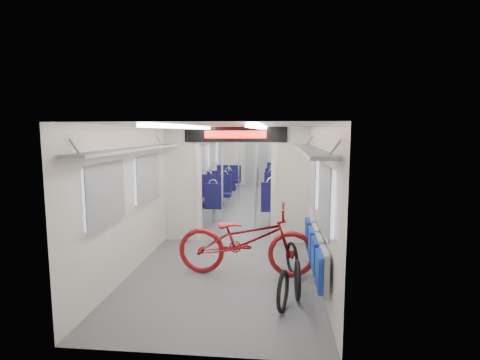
{
  "coord_description": "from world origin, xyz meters",
  "views": [
    {
      "loc": [
        0.8,
        -9.4,
        2.21
      ],
      "look_at": [
        0.01,
        -1.27,
        1.15
      ],
      "focal_mm": 28.0,
      "sensor_mm": 36.0,
      "label": 1
    }
  ],
  "objects_px": {
    "stanchion_near_left": "(222,179)",
    "seat_bay_far_left": "(225,180)",
    "flip_bench": "(315,249)",
    "seat_bay_near_right": "(281,195)",
    "bike_hoop_c": "(292,260)",
    "seat_bay_near_left": "(211,195)",
    "stanchion_far_left": "(239,166)",
    "stanchion_near_right": "(256,181)",
    "bike_hoop_b": "(297,282)",
    "bike_hoop_a": "(283,293)",
    "stanchion_far_right": "(258,166)",
    "bicycle": "(246,240)",
    "seat_bay_far_right": "(280,179)"
  },
  "relations": [
    {
      "from": "flip_bench",
      "to": "seat_bay_near_right",
      "type": "xyz_separation_m",
      "value": [
        -0.42,
        4.55,
        -0.01
      ]
    },
    {
      "from": "seat_bay_far_right",
      "to": "stanchion_far_right",
      "type": "height_order",
      "value": "stanchion_far_right"
    },
    {
      "from": "seat_bay_far_left",
      "to": "stanchion_far_left",
      "type": "bearing_deg",
      "value": -65.94
    },
    {
      "from": "bike_hoop_a",
      "to": "bike_hoop_c",
      "type": "distance_m",
      "value": 1.27
    },
    {
      "from": "stanchion_near_right",
      "to": "stanchion_far_left",
      "type": "bearing_deg",
      "value": 102.05
    },
    {
      "from": "seat_bay_near_left",
      "to": "bike_hoop_a",
      "type": "bearing_deg",
      "value": -70.88
    },
    {
      "from": "bike_hoop_c",
      "to": "seat_bay_far_right",
      "type": "height_order",
      "value": "seat_bay_far_right"
    },
    {
      "from": "seat_bay_near_left",
      "to": "bicycle",
      "type": "bearing_deg",
      "value": -72.76
    },
    {
      "from": "flip_bench",
      "to": "bike_hoop_a",
      "type": "distance_m",
      "value": 0.91
    },
    {
      "from": "bike_hoop_a",
      "to": "stanchion_near_left",
      "type": "height_order",
      "value": "stanchion_near_left"
    },
    {
      "from": "stanchion_near_left",
      "to": "bike_hoop_a",
      "type": "bearing_deg",
      "value": -71.12
    },
    {
      "from": "seat_bay_near_left",
      "to": "seat_bay_far_right",
      "type": "bearing_deg",
      "value": 60.09
    },
    {
      "from": "seat_bay_far_right",
      "to": "stanchion_far_left",
      "type": "bearing_deg",
      "value": -127.02
    },
    {
      "from": "bike_hoop_a",
      "to": "flip_bench",
      "type": "bearing_deg",
      "value": 57.42
    },
    {
      "from": "stanchion_far_left",
      "to": "bike_hoop_a",
      "type": "bearing_deg",
      "value": -79.72
    },
    {
      "from": "flip_bench",
      "to": "bike_hoop_c",
      "type": "relative_size",
      "value": 4.16
    },
    {
      "from": "flip_bench",
      "to": "seat_bay_near_left",
      "type": "relative_size",
      "value": 1.05
    },
    {
      "from": "seat_bay_near_left",
      "to": "stanchion_far_left",
      "type": "height_order",
      "value": "stanchion_far_left"
    },
    {
      "from": "seat_bay_near_left",
      "to": "stanchion_near_left",
      "type": "bearing_deg",
      "value": -70.26
    },
    {
      "from": "bicycle",
      "to": "bike_hoop_c",
      "type": "bearing_deg",
      "value": -80.14
    },
    {
      "from": "bicycle",
      "to": "seat_bay_far_right",
      "type": "distance_m",
      "value": 7.42
    },
    {
      "from": "seat_bay_near_left",
      "to": "stanchion_near_right",
      "type": "distance_m",
      "value": 2.24
    },
    {
      "from": "stanchion_near_right",
      "to": "stanchion_far_left",
      "type": "relative_size",
      "value": 1.0
    },
    {
      "from": "bike_hoop_c",
      "to": "seat_bay_near_left",
      "type": "height_order",
      "value": "seat_bay_near_left"
    },
    {
      "from": "bike_hoop_c",
      "to": "seat_bay_near_right",
      "type": "height_order",
      "value": "seat_bay_near_right"
    },
    {
      "from": "stanchion_near_left",
      "to": "flip_bench",
      "type": "bearing_deg",
      "value": -60.48
    },
    {
      "from": "stanchion_far_right",
      "to": "seat_bay_far_right",
      "type": "bearing_deg",
      "value": 64.59
    },
    {
      "from": "bike_hoop_b",
      "to": "seat_bay_far_right",
      "type": "distance_m",
      "value": 8.21
    },
    {
      "from": "flip_bench",
      "to": "stanchion_near_left",
      "type": "bearing_deg",
      "value": 119.52
    },
    {
      "from": "flip_bench",
      "to": "bike_hoop_b",
      "type": "distance_m",
      "value": 0.56
    },
    {
      "from": "stanchion_near_left",
      "to": "seat_bay_far_left",
      "type": "bearing_deg",
      "value": 96.98
    },
    {
      "from": "bicycle",
      "to": "flip_bench",
      "type": "relative_size",
      "value": 1.01
    },
    {
      "from": "bike_hoop_b",
      "to": "seat_bay_near_left",
      "type": "bearing_deg",
      "value": 112.31
    },
    {
      "from": "seat_bay_far_left",
      "to": "stanchion_far_right",
      "type": "relative_size",
      "value": 0.88
    },
    {
      "from": "bike_hoop_b",
      "to": "seat_bay_far_left",
      "type": "height_order",
      "value": "seat_bay_far_left"
    },
    {
      "from": "bike_hoop_a",
      "to": "seat_bay_far_right",
      "type": "height_order",
      "value": "seat_bay_far_right"
    },
    {
      "from": "bike_hoop_b",
      "to": "seat_bay_near_right",
      "type": "height_order",
      "value": "seat_bay_near_right"
    },
    {
      "from": "bike_hoop_b",
      "to": "stanchion_far_right",
      "type": "bearing_deg",
      "value": 97.32
    },
    {
      "from": "flip_bench",
      "to": "stanchion_near_left",
      "type": "relative_size",
      "value": 0.91
    },
    {
      "from": "seat_bay_far_left",
      "to": "stanchion_far_left",
      "type": "distance_m",
      "value": 1.58
    },
    {
      "from": "bike_hoop_b",
      "to": "seat_bay_far_right",
      "type": "height_order",
      "value": "seat_bay_far_right"
    },
    {
      "from": "seat_bay_far_left",
      "to": "seat_bay_far_right",
      "type": "distance_m",
      "value": 1.91
    },
    {
      "from": "seat_bay_near_right",
      "to": "stanchion_near_right",
      "type": "relative_size",
      "value": 0.99
    },
    {
      "from": "bike_hoop_a",
      "to": "stanchion_near_right",
      "type": "xyz_separation_m",
      "value": [
        -0.54,
        3.57,
        0.91
      ]
    },
    {
      "from": "seat_bay_far_left",
      "to": "stanchion_far_left",
      "type": "xyz_separation_m",
      "value": [
        0.59,
        -1.33,
        0.61
      ]
    },
    {
      "from": "stanchion_far_left",
      "to": "stanchion_far_right",
      "type": "bearing_deg",
      "value": 20.51
    },
    {
      "from": "seat_bay_far_left",
      "to": "stanchion_far_right",
      "type": "xyz_separation_m",
      "value": [
        1.17,
        -1.11,
        0.61
      ]
    },
    {
      "from": "bicycle",
      "to": "stanchion_near_right",
      "type": "xyz_separation_m",
      "value": [
        0.01,
        2.42,
        0.59
      ]
    },
    {
      "from": "stanchion_near_left",
      "to": "stanchion_far_left",
      "type": "xyz_separation_m",
      "value": [
        0.06,
        3.05,
        0.0
      ]
    },
    {
      "from": "bike_hoop_a",
      "to": "seat_bay_near_right",
      "type": "relative_size",
      "value": 0.23
    }
  ]
}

